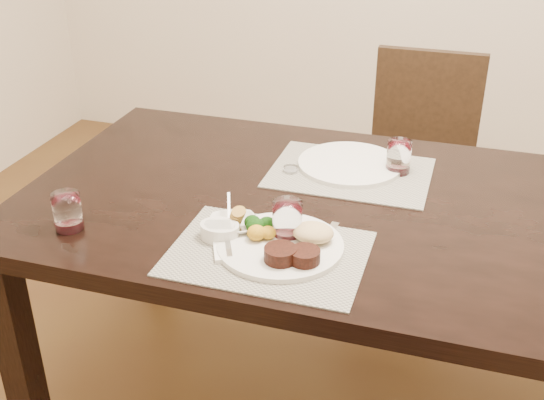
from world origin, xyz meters
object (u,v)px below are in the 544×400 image
(chair_far, at_px, (420,156))
(dinner_plate, at_px, (286,243))
(steak_knife, at_px, (318,255))
(wine_glass_near, at_px, (287,222))
(cracker_bowl, at_px, (233,225))
(far_plate, at_px, (350,164))

(chair_far, distance_m, dinner_plate, 1.25)
(steak_knife, relative_size, wine_glass_near, 2.52)
(chair_far, relative_size, wine_glass_near, 9.03)
(chair_far, bearing_deg, steak_knife, -95.63)
(cracker_bowl, bearing_deg, dinner_plate, -17.42)
(dinner_plate, height_order, far_plate, dinner_plate)
(chair_far, height_order, dinner_plate, chair_far)
(chair_far, distance_m, far_plate, 0.76)
(steak_knife, height_order, far_plate, same)
(chair_far, xyz_separation_m, dinner_plate, (-0.20, -1.21, 0.27))
(far_plate, bearing_deg, steak_knife, -86.58)
(chair_far, bearing_deg, cracker_bowl, -106.89)
(steak_knife, bearing_deg, wine_glass_near, 150.13)
(cracker_bowl, distance_m, far_plate, 0.50)
(wine_glass_near, bearing_deg, cracker_bowl, -178.37)
(dinner_plate, xyz_separation_m, far_plate, (0.05, 0.50, -0.01))
(steak_knife, bearing_deg, chair_far, 87.51)
(chair_far, xyz_separation_m, steak_knife, (-0.12, -1.22, 0.26))
(steak_knife, bearing_deg, cracker_bowl, 169.40)
(steak_knife, bearing_deg, dinner_plate, 176.41)
(dinner_plate, bearing_deg, chair_far, 104.39)
(far_plate, bearing_deg, wine_glass_near, -97.90)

